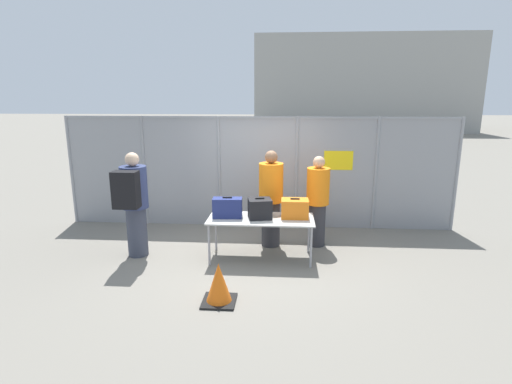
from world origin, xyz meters
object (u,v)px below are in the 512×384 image
at_px(suitcase_black, 260,209).
at_px(traffic_cone, 219,284).
at_px(suitcase_navy, 227,208).
at_px(suitcase_orange, 295,208).
at_px(inspection_table, 261,221).
at_px(traveler_hooded, 133,201).
at_px(security_worker_far, 318,200).
at_px(security_worker_near, 271,197).
at_px(utility_trailer, 339,189).

bearing_deg(suitcase_black, traffic_cone, -105.98).
relative_size(suitcase_navy, suitcase_black, 1.15).
bearing_deg(suitcase_orange, inspection_table, -171.20).
bearing_deg(inspection_table, suitcase_orange, 8.80).
bearing_deg(inspection_table, suitcase_black, 146.42).
height_order(suitcase_orange, traveler_hooded, traveler_hooded).
height_order(suitcase_navy, suitcase_orange, suitcase_navy).
height_order(traveler_hooded, security_worker_far, traveler_hooded).
xyz_separation_m(inspection_table, traffic_cone, (-0.48, -1.59, -0.41)).
bearing_deg(suitcase_navy, security_worker_near, 41.27).
bearing_deg(security_worker_far, security_worker_near, 20.75).
bearing_deg(security_worker_near, security_worker_far, -157.55).
distance_m(suitcase_navy, traveler_hooded, 1.62).
bearing_deg(security_worker_near, traffic_cone, 91.88).
distance_m(suitcase_orange, security_worker_far, 0.77).
bearing_deg(suitcase_navy, traveler_hooded, -176.96).
height_order(inspection_table, suitcase_orange, suitcase_orange).
distance_m(suitcase_black, utility_trailer, 4.24).
bearing_deg(suitcase_orange, traveler_hooded, -176.62).
bearing_deg(traveler_hooded, suitcase_navy, 10.44).
xyz_separation_m(inspection_table, suitcase_navy, (-0.58, 0.01, 0.22)).
height_order(suitcase_orange, security_worker_far, security_worker_far).
xyz_separation_m(inspection_table, suitcase_black, (-0.02, 0.01, 0.22)).
bearing_deg(traffic_cone, security_worker_near, 74.37).
distance_m(suitcase_orange, traveler_hooded, 2.78).
distance_m(traveler_hooded, security_worker_far, 3.31).
distance_m(security_worker_far, utility_trailer, 3.21).
bearing_deg(traffic_cone, suitcase_navy, 93.54).
bearing_deg(security_worker_near, suitcase_black, 92.78).
bearing_deg(security_worker_far, suitcase_black, 50.26).
relative_size(suitcase_navy, utility_trailer, 0.13).
height_order(inspection_table, suitcase_black, suitcase_black).
bearing_deg(traveler_hooded, security_worker_far, 21.35).
distance_m(inspection_table, security_worker_far, 1.27).
bearing_deg(security_worker_far, inspection_table, 51.24).
relative_size(security_worker_far, traffic_cone, 2.99).
relative_size(security_worker_near, utility_trailer, 0.46).
distance_m(suitcase_black, traveler_hooded, 2.18).
bearing_deg(traffic_cone, traveler_hooded, 138.54).
xyz_separation_m(utility_trailer, traffic_cone, (-2.30, -5.39, -0.15)).
xyz_separation_m(suitcase_navy, security_worker_near, (0.73, 0.64, 0.03)).
relative_size(suitcase_orange, traveler_hooded, 0.25).
distance_m(traveler_hooded, utility_trailer, 5.61).
relative_size(suitcase_orange, security_worker_far, 0.27).
relative_size(utility_trailer, traffic_cone, 6.92).
height_order(security_worker_near, traffic_cone, security_worker_near).
height_order(inspection_table, security_worker_far, security_worker_far).
xyz_separation_m(suitcase_black, traveler_hooded, (-2.18, -0.09, 0.12)).
relative_size(traveler_hooded, security_worker_near, 1.02).
distance_m(suitcase_navy, suitcase_orange, 1.16).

